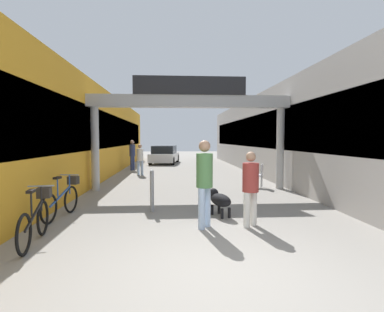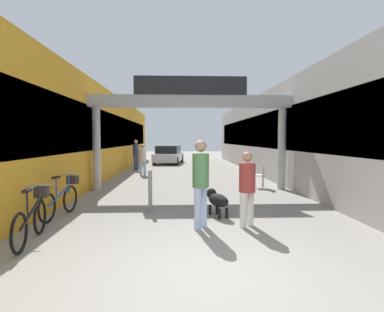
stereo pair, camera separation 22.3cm
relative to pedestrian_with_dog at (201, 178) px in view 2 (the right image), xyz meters
The scene contains 14 objects.
ground_plane 2.31m from the pedestrian_with_dog, 91.10° to the right, with size 80.00×80.00×0.00m, color gray.
storefront_left 10.36m from the pedestrian_with_dog, 119.84° to the left, with size 3.00×26.00×4.06m.
storefront_right 10.32m from the pedestrian_with_dog, 60.54° to the left, with size 3.00×26.00×4.06m.
arcade_sign_gateway 5.02m from the pedestrian_with_dog, 90.48° to the left, with size 7.40×0.47×4.03m.
pedestrian_with_dog is the anchor object (origin of this frame).
pedestrian_companion 0.99m from the pedestrian_with_dog, ahead, with size 0.48×0.48×1.57m.
pedestrian_carrying_crate 9.46m from the pedestrian_with_dog, 104.08° to the left, with size 0.47×0.47×1.57m.
pedestrian_elderly_walking 12.05m from the pedestrian_with_dog, 104.46° to the left, with size 0.44×0.44×1.77m.
dog_on_leash 1.25m from the pedestrian_with_dog, 64.60° to the left, with size 0.60×0.88×0.62m.
bicycle_black_nearest 3.21m from the pedestrian_with_dog, 167.81° to the right, with size 0.46×1.68×0.98m.
bicycle_blue_second 3.47m from the pedestrian_with_dog, 161.43° to the left, with size 0.46×1.68×0.98m.
bollard_post_metal 1.93m from the pedestrian_with_dog, 129.14° to the left, with size 0.10×0.10×1.06m.
cafe_chair_aluminium_nearer 5.65m from the pedestrian_with_dog, 62.26° to the left, with size 0.52×0.52×0.89m.
parked_car_white 16.42m from the pedestrian_with_dog, 94.35° to the left, with size 2.26×4.20×1.33m.
Camera 2 is at (-0.39, -4.03, 1.84)m, focal length 28.00 mm.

